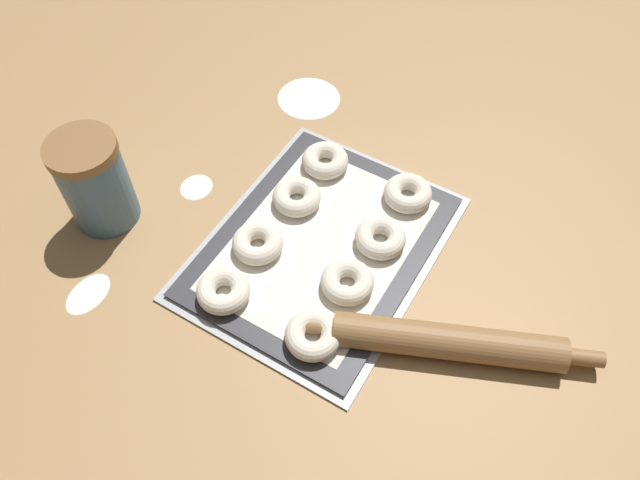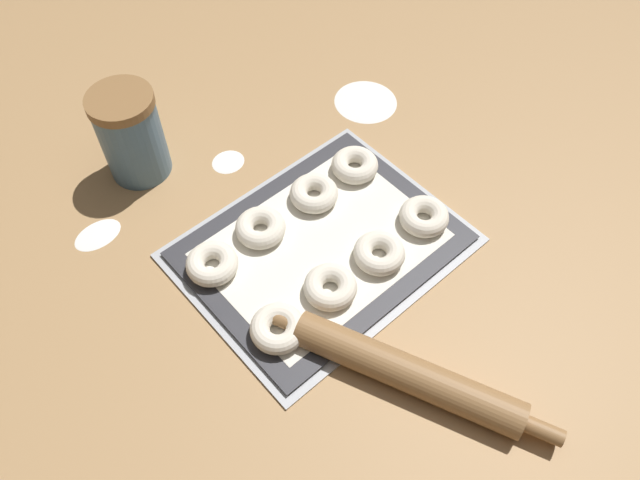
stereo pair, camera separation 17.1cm
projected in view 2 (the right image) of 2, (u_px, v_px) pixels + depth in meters
name	position (u px, v px, depth m)	size (l,w,h in m)	color
ground_plane	(318.00, 245.00, 0.98)	(2.80, 2.80, 0.00)	#A87F51
baking_tray	(320.00, 248.00, 0.97)	(0.42, 0.33, 0.01)	#B2B5BA
baking_mat	(320.00, 246.00, 0.96)	(0.39, 0.30, 0.00)	#333338
bagel_front_far_left	(278.00, 328.00, 0.86)	(0.08, 0.08, 0.03)	silver
bagel_front_mid_left	(330.00, 287.00, 0.90)	(0.08, 0.08, 0.03)	silver
bagel_front_mid_right	(379.00, 253.00, 0.94)	(0.08, 0.08, 0.03)	silver
bagel_front_far_right	(424.00, 216.00, 0.98)	(0.08, 0.08, 0.03)	silver
bagel_back_far_left	(212.00, 264.00, 0.93)	(0.08, 0.08, 0.03)	silver
bagel_back_mid_left	(260.00, 228.00, 0.97)	(0.08, 0.08, 0.03)	silver
bagel_back_mid_right	(314.00, 193.00, 1.01)	(0.08, 0.08, 0.03)	silver
bagel_back_far_right	(355.00, 165.00, 1.04)	(0.08, 0.08, 0.03)	silver
flour_canister	(131.00, 135.00, 1.01)	(0.11, 0.11, 0.16)	slate
rolling_pin	(407.00, 373.00, 0.83)	(0.18, 0.39, 0.05)	olive
flour_patch_near	(366.00, 101.00, 1.17)	(0.12, 0.12, 0.00)	white
flour_patch_far	(228.00, 162.00, 1.08)	(0.06, 0.05, 0.00)	white
flour_patch_side	(98.00, 235.00, 0.99)	(0.08, 0.05, 0.00)	white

